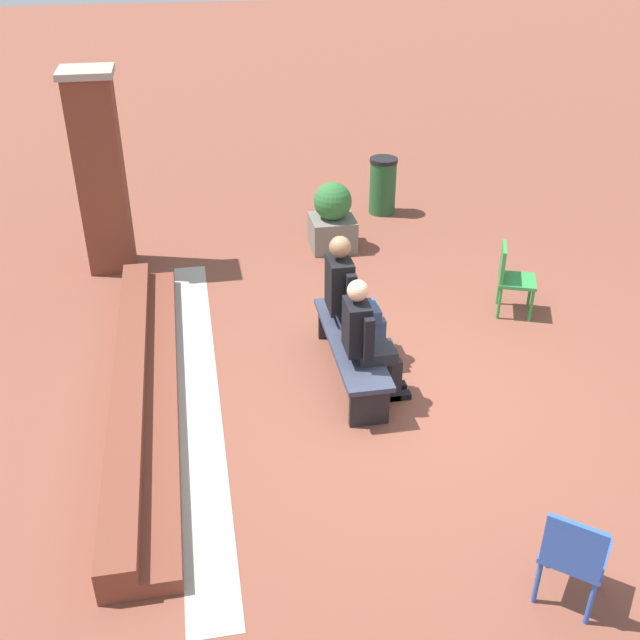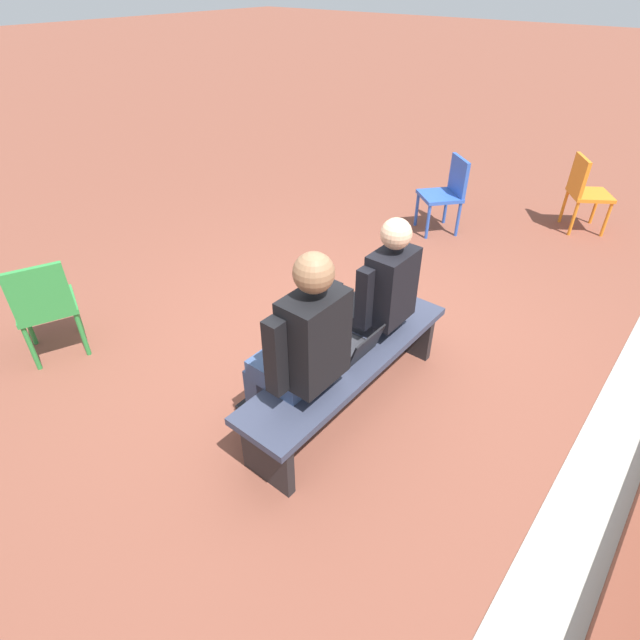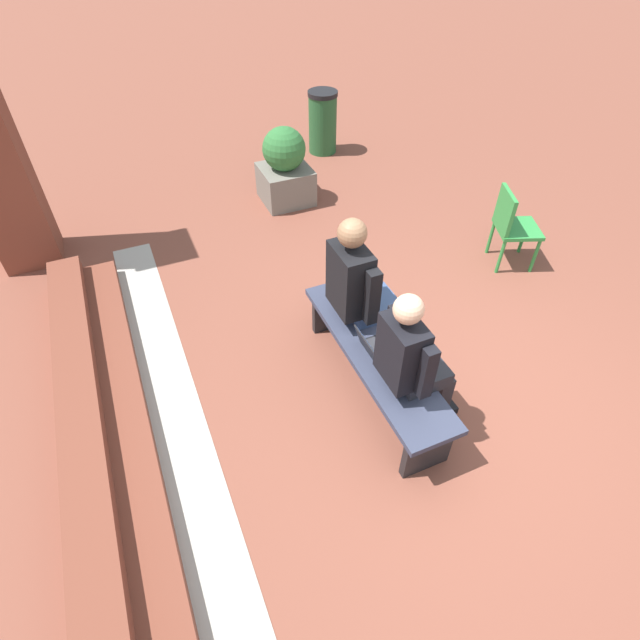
{
  "view_description": "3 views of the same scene",
  "coord_description": "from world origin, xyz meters",
  "views": [
    {
      "loc": [
        -5.82,
        1.81,
        4.36
      ],
      "look_at": [
        -0.05,
        0.76,
        0.96
      ],
      "focal_mm": 42.0,
      "sensor_mm": 36.0,
      "label": 1
    },
    {
      "loc": [
        2.47,
        1.81,
        2.54
      ],
      "look_at": [
        0.55,
        0.24,
        0.77
      ],
      "focal_mm": 28.0,
      "sensor_mm": 36.0,
      "label": 2
    },
    {
      "loc": [
        -1.87,
        1.81,
        3.25
      ],
      "look_at": [
        0.33,
        0.86,
        1.0
      ],
      "focal_mm": 28.0,
      "sensor_mm": 36.0,
      "label": 3
    }
  ],
  "objects": [
    {
      "name": "plastic_chair_by_pillar",
      "position": [
        -2.62,
        -0.51,
        0.48
      ],
      "size": [
        0.59,
        0.59,
        0.84
      ],
      "color": "#2D56B7",
      "rests_on": "ground"
    },
    {
      "name": "concrete_strip",
      "position": [
        0.39,
        1.91,
        0.0
      ],
      "size": [
        5.74,
        0.4,
        0.01
      ],
      "primitive_type": "cube",
      "color": "#A8A399",
      "rests_on": "ground"
    },
    {
      "name": "plastic_chair_far_right",
      "position": [
        1.38,
        -1.74,
        0.48
      ],
      "size": [
        0.54,
        0.54,
        0.84
      ],
      "color": "#2D893D",
      "rests_on": "ground"
    },
    {
      "name": "ground_plane",
      "position": [
        0.0,
        0.0,
        0.0
      ],
      "size": [
        60.0,
        60.0,
        0.0
      ],
      "primitive_type": "plane",
      "color": "brown"
    },
    {
      "name": "person_student",
      "position": [
        0.01,
        0.3,
        0.7
      ],
      "size": [
        0.51,
        0.65,
        1.3
      ],
      "color": "#232328",
      "rests_on": "ground"
    },
    {
      "name": "person_adult",
      "position": [
        0.8,
        0.29,
        0.73
      ],
      "size": [
        0.57,
        0.72,
        1.39
      ],
      "color": "#384C75",
      "rests_on": "ground"
    },
    {
      "name": "plastic_chair_mid_courtyard",
      "position": [
        -3.64,
        0.68,
        0.48
      ],
      "size": [
        0.58,
        0.58,
        0.84
      ],
      "color": "orange",
      "rests_on": "ground"
    },
    {
      "name": "bench",
      "position": [
        0.39,
        0.36,
        0.35
      ],
      "size": [
        1.8,
        0.44,
        0.45
      ],
      "color": "#33384C",
      "rests_on": "ground"
    },
    {
      "name": "laptop",
      "position": [
        0.35,
        0.38,
        0.5
      ],
      "size": [
        0.32,
        0.29,
        0.21
      ],
      "color": "black",
      "rests_on": "bench"
    }
  ]
}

